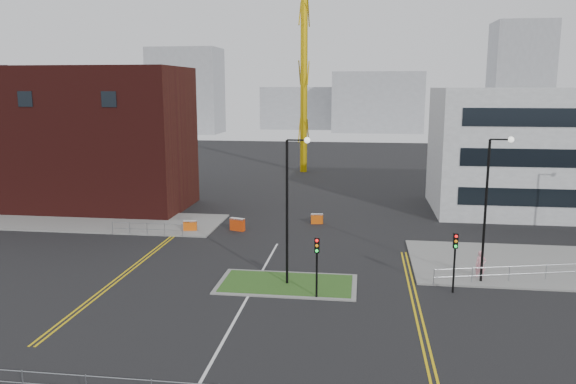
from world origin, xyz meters
name	(u,v)px	position (x,y,z in m)	size (l,w,h in m)	color
ground	(224,339)	(0.00, 0.00, 0.00)	(200.00, 200.00, 0.00)	black
pavement_left	(70,220)	(-20.00, 22.00, 0.06)	(28.00, 8.00, 0.12)	slate
island_kerb	(287,284)	(2.00, 8.00, 0.04)	(8.60, 4.60, 0.08)	slate
grass_island	(287,284)	(2.00, 8.00, 0.06)	(8.00, 4.00, 0.12)	#1D4517
brick_building	(68,140)	(-22.97, 28.00, 6.85)	(24.20, 10.07, 14.24)	#401210
office_block	(568,151)	(26.01, 31.97, 6.00)	(25.00, 12.20, 12.00)	#ACAFB1
streetlamp_island	(291,199)	(2.22, 8.00, 5.41)	(1.46, 0.36, 9.18)	black
streetlamp_right_near	(490,198)	(14.22, 10.00, 5.41)	(1.46, 0.36, 9.18)	black
traffic_light_island	(317,256)	(4.00, 5.98, 2.57)	(0.28, 0.33, 3.65)	black
traffic_light_right	(455,251)	(12.00, 7.98, 2.57)	(0.28, 0.33, 3.65)	black
railing_left	(147,227)	(-11.00, 18.00, 0.74)	(6.05, 0.05, 1.10)	gray
centre_line	(234,322)	(0.00, 2.00, 0.01)	(0.15, 30.00, 0.01)	silver
yellow_left_a	(131,267)	(-9.00, 10.00, 0.01)	(0.12, 24.00, 0.01)	gold
yellow_left_b	(135,267)	(-8.70, 10.00, 0.01)	(0.12, 24.00, 0.01)	gold
yellow_right_a	(413,303)	(9.50, 6.00, 0.01)	(0.12, 20.00, 0.01)	gold
yellow_right_b	(418,303)	(9.80, 6.00, 0.01)	(0.12, 20.00, 0.01)	gold
skyline_a	(186,91)	(-40.00, 120.00, 11.00)	(18.00, 12.00, 22.00)	gray
skyline_b	(377,102)	(10.00, 130.00, 8.00)	(24.00, 12.00, 16.00)	gray
skyline_c	(520,79)	(45.00, 125.00, 14.00)	(14.00, 12.00, 28.00)	gray
skyline_d	(314,108)	(-8.00, 140.00, 6.00)	(30.00, 12.00, 12.00)	gray
pedestrian	(481,265)	(14.07, 10.67, 0.93)	(0.68, 0.44, 1.86)	pink
barrier_left	(190,226)	(-7.89, 19.75, 0.51)	(1.17, 0.57, 0.95)	#D5540B
barrier_mid	(237,224)	(-4.00, 20.65, 0.59)	(1.35, 0.83, 1.08)	#C9380B
barrier_right	(317,218)	(2.53, 24.00, 0.49)	(1.11, 0.50, 0.90)	#DA520C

